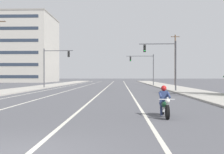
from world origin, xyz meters
TOP-DOWN VIEW (x-y plane):
  - lane_stripe_center at (0.29, 45.00)m, footprint 0.16×100.00m
  - lane_stripe_left at (-4.21, 45.00)m, footprint 0.16×100.00m
  - lane_stripe_right at (3.74, 45.00)m, footprint 0.16×100.00m
  - lane_stripe_far_left at (-7.36, 45.00)m, footprint 0.16×100.00m
  - sidewalk_kerb_right at (10.91, 40.00)m, footprint 4.40×110.00m
  - sidewalk_kerb_left at (-10.91, 40.00)m, footprint 4.40×110.00m
  - motorcycle_with_rider at (4.62, 6.46)m, footprint 0.70×2.19m
  - traffic_signal_near_right at (8.05, 27.59)m, footprint 4.53×0.38m
  - traffic_signal_near_left at (-8.01, 36.49)m, footprint 4.68×0.44m
  - traffic_signal_mid_right at (7.55, 48.59)m, footprint 5.43×0.37m
  - utility_pole_right_far at (13.97, 51.59)m, footprint 1.81×0.26m
  - apartment_building_far_left_block at (-29.29, 81.92)m, footprint 20.71×20.03m

SIDE VIEW (x-z plane):
  - lane_stripe_center at x=0.29m, z-range 0.00..0.01m
  - lane_stripe_left at x=-4.21m, z-range 0.00..0.01m
  - lane_stripe_right at x=3.74m, z-range 0.00..0.01m
  - lane_stripe_far_left at x=-7.36m, z-range 0.00..0.01m
  - sidewalk_kerb_right at x=10.91m, z-range 0.00..0.14m
  - sidewalk_kerb_left at x=-10.91m, z-range 0.00..0.14m
  - motorcycle_with_rider at x=4.62m, z-range -0.14..1.32m
  - traffic_signal_near_right at x=8.05m, z-range 0.98..7.18m
  - traffic_signal_near_left at x=-8.01m, z-range 0.99..7.19m
  - traffic_signal_mid_right at x=7.55m, z-range 1.03..7.23m
  - utility_pole_right_far at x=13.97m, z-range 0.18..10.64m
  - apartment_building_far_left_block at x=-29.29m, z-range 0.00..21.13m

